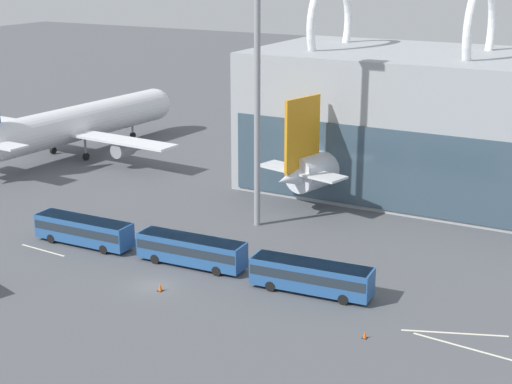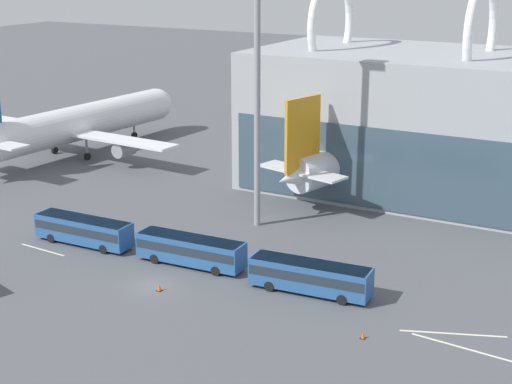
{
  "view_description": "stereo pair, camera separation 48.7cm",
  "coord_description": "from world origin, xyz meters",
  "px_view_note": "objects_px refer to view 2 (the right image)",
  "views": [
    {
      "loc": [
        41.68,
        -55.89,
        30.59
      ],
      "look_at": [
        0.14,
        20.17,
        4.0
      ],
      "focal_mm": 55.0,
      "sensor_mm": 36.0,
      "label": 1
    },
    {
      "loc": [
        42.11,
        -55.66,
        30.59
      ],
      "look_at": [
        0.14,
        20.17,
        4.0
      ],
      "focal_mm": 55.0,
      "sensor_mm": 36.0,
      "label": 2
    }
  ],
  "objects_px": {
    "shuttle_bus_0": "(84,229)",
    "shuttle_bus_2": "(310,275)",
    "airliner_at_gate_near": "(74,124)",
    "traffic_cone_0": "(159,287)",
    "floodlight_mast": "(257,59)",
    "airliner_at_gate_far": "(368,154)",
    "traffic_cone_1": "(363,335)",
    "shuttle_bus_1": "(191,249)"
  },
  "relations": [
    {
      "from": "airliner_at_gate_near",
      "to": "traffic_cone_0",
      "type": "xyz_separation_m",
      "value": [
        41.76,
        -35.73,
        -4.6
      ]
    },
    {
      "from": "shuttle_bus_1",
      "to": "traffic_cone_1",
      "type": "distance_m",
      "value": 22.22
    },
    {
      "from": "shuttle_bus_0",
      "to": "shuttle_bus_2",
      "type": "height_order",
      "value": "same"
    },
    {
      "from": "airliner_at_gate_near",
      "to": "shuttle_bus_1",
      "type": "relative_size",
      "value": 3.8
    },
    {
      "from": "airliner_at_gate_far",
      "to": "traffic_cone_1",
      "type": "bearing_deg",
      "value": -145.52
    },
    {
      "from": "shuttle_bus_2",
      "to": "traffic_cone_0",
      "type": "xyz_separation_m",
      "value": [
        -12.62,
        -6.47,
        -1.4
      ]
    },
    {
      "from": "airliner_at_gate_far",
      "to": "shuttle_bus_2",
      "type": "relative_size",
      "value": 3.29
    },
    {
      "from": "airliner_at_gate_far",
      "to": "shuttle_bus_2",
      "type": "xyz_separation_m",
      "value": [
        7.87,
        -34.84,
        -2.91
      ]
    },
    {
      "from": "shuttle_bus_2",
      "to": "floodlight_mast",
      "type": "height_order",
      "value": "floodlight_mast"
    },
    {
      "from": "airliner_at_gate_far",
      "to": "airliner_at_gate_near",
      "type": "bearing_deg",
      "value": 110.45
    },
    {
      "from": "traffic_cone_1",
      "to": "shuttle_bus_0",
      "type": "bearing_deg",
      "value": 170.64
    },
    {
      "from": "shuttle_bus_0",
      "to": "shuttle_bus_2",
      "type": "distance_m",
      "value": 26.99
    },
    {
      "from": "airliner_at_gate_near",
      "to": "shuttle_bus_2",
      "type": "relative_size",
      "value": 3.78
    },
    {
      "from": "shuttle_bus_0",
      "to": "floodlight_mast",
      "type": "xyz_separation_m",
      "value": [
        13.44,
        14.73,
        17.61
      ]
    },
    {
      "from": "traffic_cone_0",
      "to": "floodlight_mast",
      "type": "bearing_deg",
      "value": 92.54
    },
    {
      "from": "airliner_at_gate_far",
      "to": "shuttle_bus_1",
      "type": "relative_size",
      "value": 3.31
    },
    {
      "from": "shuttle_bus_1",
      "to": "floodlight_mast",
      "type": "xyz_separation_m",
      "value": [
        -0.05,
        14.07,
        17.61
      ]
    },
    {
      "from": "shuttle_bus_1",
      "to": "traffic_cone_1",
      "type": "xyz_separation_m",
      "value": [
        21.23,
        -6.38,
        -1.46
      ]
    },
    {
      "from": "shuttle_bus_2",
      "to": "traffic_cone_1",
      "type": "distance_m",
      "value": 9.96
    },
    {
      "from": "shuttle_bus_0",
      "to": "traffic_cone_1",
      "type": "height_order",
      "value": "shuttle_bus_0"
    },
    {
      "from": "shuttle_bus_0",
      "to": "shuttle_bus_1",
      "type": "height_order",
      "value": "same"
    },
    {
      "from": "airliner_at_gate_far",
      "to": "floodlight_mast",
      "type": "xyz_separation_m",
      "value": [
        -5.68,
        -20.49,
        14.7
      ]
    },
    {
      "from": "shuttle_bus_0",
      "to": "traffic_cone_0",
      "type": "bearing_deg",
      "value": -24.24
    },
    {
      "from": "airliner_at_gate_far",
      "to": "shuttle_bus_0",
      "type": "relative_size",
      "value": 3.33
    },
    {
      "from": "traffic_cone_1",
      "to": "shuttle_bus_2",
      "type": "bearing_deg",
      "value": 141.69
    },
    {
      "from": "airliner_at_gate_far",
      "to": "traffic_cone_1",
      "type": "relative_size",
      "value": 59.19
    },
    {
      "from": "shuttle_bus_1",
      "to": "shuttle_bus_2",
      "type": "distance_m",
      "value": 13.5
    },
    {
      "from": "shuttle_bus_1",
      "to": "traffic_cone_0",
      "type": "distance_m",
      "value": 6.94
    },
    {
      "from": "shuttle_bus_0",
      "to": "shuttle_bus_1",
      "type": "bearing_deg",
      "value": 1.49
    },
    {
      "from": "shuttle_bus_0",
      "to": "traffic_cone_1",
      "type": "xyz_separation_m",
      "value": [
        34.72,
        -5.72,
        -1.46
      ]
    },
    {
      "from": "airliner_at_gate_far",
      "to": "shuttle_bus_1",
      "type": "bearing_deg",
      "value": -175.63
    },
    {
      "from": "airliner_at_gate_far",
      "to": "shuttle_bus_2",
      "type": "height_order",
      "value": "airliner_at_gate_far"
    },
    {
      "from": "airliner_at_gate_near",
      "to": "traffic_cone_0",
      "type": "height_order",
      "value": "airliner_at_gate_near"
    },
    {
      "from": "airliner_at_gate_near",
      "to": "traffic_cone_1",
      "type": "height_order",
      "value": "airliner_at_gate_near"
    },
    {
      "from": "airliner_at_gate_far",
      "to": "floodlight_mast",
      "type": "relative_size",
      "value": 1.2
    },
    {
      "from": "airliner_at_gate_near",
      "to": "shuttle_bus_1",
      "type": "bearing_deg",
      "value": -121.44
    },
    {
      "from": "traffic_cone_0",
      "to": "shuttle_bus_2",
      "type": "bearing_deg",
      "value": 27.12
    },
    {
      "from": "airliner_at_gate_near",
      "to": "floodlight_mast",
      "type": "relative_size",
      "value": 1.38
    },
    {
      "from": "airliner_at_gate_near",
      "to": "airliner_at_gate_far",
      "type": "distance_m",
      "value": 46.85
    },
    {
      "from": "floodlight_mast",
      "to": "shuttle_bus_0",
      "type": "bearing_deg",
      "value": -132.38
    },
    {
      "from": "shuttle_bus_2",
      "to": "floodlight_mast",
      "type": "distance_m",
      "value": 26.45
    },
    {
      "from": "shuttle_bus_0",
      "to": "traffic_cone_0",
      "type": "relative_size",
      "value": 14.85
    }
  ]
}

